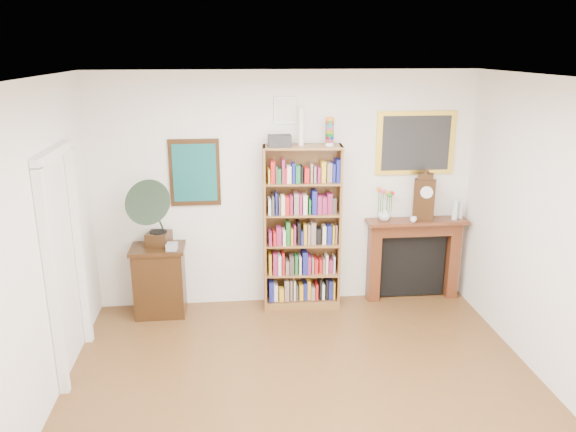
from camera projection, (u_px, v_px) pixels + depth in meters
The scene contains 15 objects.
room at pixel (317, 271), 4.27m from camera, with size 4.51×5.01×2.81m.
door_casing at pixel (64, 245), 5.24m from camera, with size 0.08×1.02×2.17m.
teal_poster at pixel (195, 173), 6.46m from camera, with size 0.58×0.04×0.78m.
small_picture at pixel (285, 110), 6.36m from camera, with size 0.26×0.04×0.30m.
gilt_painting at pixel (416, 143), 6.63m from camera, with size 0.95×0.04×0.75m.
bookshelf at pixel (302, 219), 6.59m from camera, with size 0.93×0.39×2.27m.
side_cabinet at pixel (160, 280), 6.56m from camera, with size 0.61×0.45×0.84m, color black.
fireplace at pixel (413, 252), 6.95m from camera, with size 1.23×0.29×1.04m.
gramophone at pixel (155, 209), 6.23m from camera, with size 0.63×0.73×0.83m.
cd_stack at pixel (172, 247), 6.33m from camera, with size 0.12×0.12×0.08m, color silver.
mantel_clock at pixel (424, 198), 6.70m from camera, with size 0.28×0.22×0.57m.
flower_vase at pixel (384, 214), 6.73m from camera, with size 0.16×0.16×0.17m, color silver.
teacup at pixel (413, 220), 6.68m from camera, with size 0.08×0.08×0.06m, color white.
bottle_left at pixel (455, 210), 6.76m from camera, with size 0.07×0.07×0.24m, color silver.
bottle_right at pixel (460, 210), 6.82m from camera, with size 0.06×0.06×0.20m, color silver.
Camera 1 is at (-0.62, -3.93, 3.04)m, focal length 35.00 mm.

